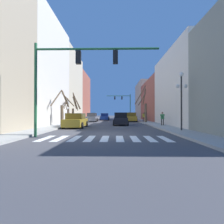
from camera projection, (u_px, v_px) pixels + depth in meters
name	position (u px, v px, depth m)	size (l,w,h in m)	color
ground_plane	(106.00, 135.00, 12.45)	(240.00, 240.00, 0.00)	#424247
sidewalk_left	(26.00, 133.00, 12.56)	(2.06, 90.00, 0.15)	#9E9E99
sidewalk_right	(189.00, 134.00, 12.33)	(2.06, 90.00, 0.15)	#9E9E99
building_row_left	(52.00, 84.00, 28.93)	(6.00, 45.28, 13.78)	tan
building_row_right	(167.00, 97.00, 31.12)	(6.00, 48.41, 10.03)	gray
crosswalk_stripes	(105.00, 138.00, 10.50)	(7.65, 2.60, 0.01)	white
traffic_signal_near	(73.00, 67.00, 11.27)	(8.06, 0.28, 6.08)	#236038
traffic_signal_far	(124.00, 101.00, 46.00)	(6.34, 0.28, 6.59)	#236038
street_lamp_right_corner	(181.00, 89.00, 14.28)	(0.95, 0.36, 4.75)	black
car_driving_away_lane	(105.00, 117.00, 39.92)	(2.00, 4.69, 1.57)	navy
car_driving_toward_lane	(131.00, 117.00, 33.42)	(2.15, 4.57, 1.71)	#A38423
car_parked_left_near	(76.00, 121.00, 18.83)	(2.08, 4.70, 1.54)	#A38423
car_parked_right_far	(92.00, 118.00, 32.20)	(1.96, 4.24, 1.63)	gray
car_parked_right_mid	(127.00, 116.00, 45.20)	(1.96, 4.23, 1.61)	#236B38
car_at_intersection	(120.00, 119.00, 23.07)	(1.96, 4.27, 1.64)	black
pedestrian_on_left_sidewalk	(144.00, 116.00, 28.01)	(0.68, 0.29, 1.58)	black
pedestrian_near_right_corner	(162.00, 117.00, 20.12)	(0.63, 0.37, 1.54)	black
street_tree_left_mid	(144.00, 107.00, 27.69)	(1.93, 2.22, 5.81)	brown
street_tree_left_near	(74.00, 108.00, 27.75)	(1.32, 1.49, 4.71)	#473828
street_tree_right_near	(67.00, 112.00, 24.99)	(1.12, 1.47, 3.60)	#473828
street_tree_right_far	(62.00, 109.00, 20.19)	(2.34, 1.76, 4.13)	brown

